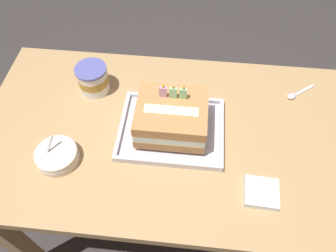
% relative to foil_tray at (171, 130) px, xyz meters
% --- Properties ---
extents(ground_plane, '(8.00, 8.00, 0.00)m').
position_rel_foil_tray_xyz_m(ground_plane, '(-0.02, -0.01, -0.77)').
color(ground_plane, '#383333').
extents(dining_table, '(1.23, 0.70, 0.76)m').
position_rel_foil_tray_xyz_m(dining_table, '(-0.02, -0.01, -0.12)').
color(dining_table, tan).
rests_on(dining_table, ground_plane).
extents(foil_tray, '(0.33, 0.27, 0.02)m').
position_rel_foil_tray_xyz_m(foil_tray, '(0.00, 0.00, 0.00)').
color(foil_tray, silver).
rests_on(foil_tray, dining_table).
extents(birthday_cake, '(0.22, 0.19, 0.15)m').
position_rel_foil_tray_xyz_m(birthday_cake, '(0.00, 0.00, 0.07)').
color(birthday_cake, '#BB814B').
rests_on(birthday_cake, foil_tray).
extents(bowl_stack, '(0.13, 0.13, 0.09)m').
position_rel_foil_tray_xyz_m(bowl_stack, '(-0.33, -0.14, 0.01)').
color(bowl_stack, silver).
rests_on(bowl_stack, dining_table).
extents(ice_cream_tub, '(0.11, 0.11, 0.10)m').
position_rel_foil_tray_xyz_m(ice_cream_tub, '(-0.29, 0.16, 0.04)').
color(ice_cream_tub, white).
rests_on(ice_cream_tub, dining_table).
extents(serving_spoon_near_tray, '(0.11, 0.09, 0.01)m').
position_rel_foil_tray_xyz_m(serving_spoon_near_tray, '(0.42, 0.19, -0.00)').
color(serving_spoon_near_tray, silver).
rests_on(serving_spoon_near_tray, dining_table).
extents(napkin_pile, '(0.10, 0.10, 0.02)m').
position_rel_foil_tray_xyz_m(napkin_pile, '(0.28, -0.19, 0.00)').
color(napkin_pile, white).
rests_on(napkin_pile, dining_table).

